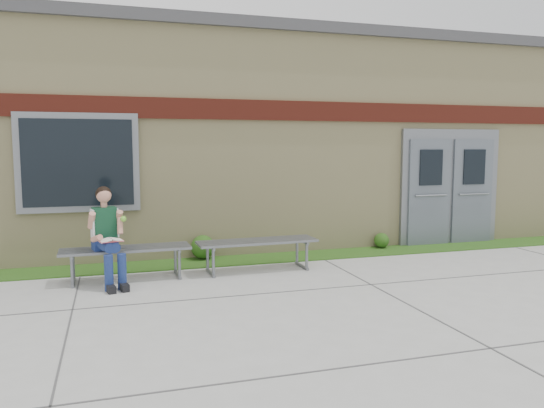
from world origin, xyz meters
name	(u,v)px	position (x,y,z in m)	size (l,w,h in m)	color
ground	(319,300)	(0.00, 0.00, 0.00)	(80.00, 80.00, 0.00)	#9E9E99
grass_strip	(263,259)	(0.00, 2.60, 0.01)	(16.00, 0.80, 0.02)	#214813
school_building	(223,140)	(0.00, 5.99, 2.10)	(16.20, 6.22, 4.20)	beige
bench_left	(126,255)	(-2.33, 1.80, 0.37)	(1.88, 0.57, 0.48)	slate
bench_right	(257,247)	(-0.33, 1.80, 0.38)	(1.91, 0.59, 0.49)	slate
girl	(107,234)	(-2.58, 1.59, 0.74)	(0.55, 0.86, 1.40)	navy
shrub_mid	(203,247)	(-1.02, 2.85, 0.23)	(0.41, 0.41, 0.41)	#214813
shrub_east	(382,240)	(2.44, 2.85, 0.16)	(0.28, 0.28, 0.28)	#214813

